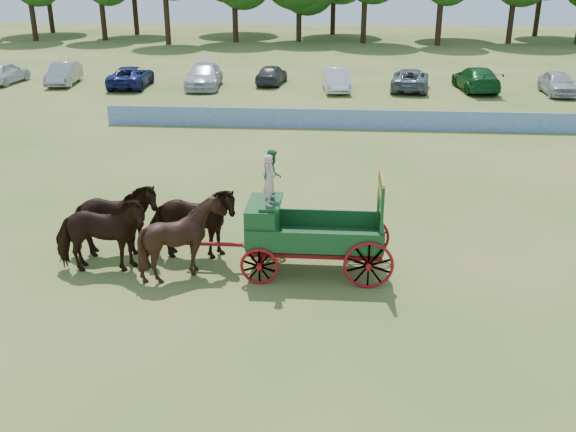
# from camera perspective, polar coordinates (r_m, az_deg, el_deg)

# --- Properties ---
(ground) EXTENTS (160.00, 160.00, 0.00)m
(ground) POSITION_cam_1_polar(r_m,az_deg,el_deg) (18.20, 8.03, -6.05)
(ground) COLOR olive
(ground) RESTS_ON ground
(horse_lead_left) EXTENTS (2.87, 1.58, 2.31)m
(horse_lead_left) POSITION_cam_1_polar(r_m,az_deg,el_deg) (19.02, -16.33, -1.65)
(horse_lead_left) COLOR black
(horse_lead_left) RESTS_ON ground
(horse_lead_right) EXTENTS (2.96, 1.87, 2.31)m
(horse_lead_right) POSITION_cam_1_polar(r_m,az_deg,el_deg) (19.97, -15.27, -0.41)
(horse_lead_right) COLOR black
(horse_lead_right) RESTS_ON ground
(horse_wheel_left) EXTENTS (2.35, 2.15, 2.32)m
(horse_wheel_left) POSITION_cam_1_polar(r_m,az_deg,el_deg) (18.31, -9.29, -1.93)
(horse_wheel_left) COLOR black
(horse_wheel_left) RESTS_ON ground
(horse_wheel_right) EXTENTS (2.81, 1.41, 2.31)m
(horse_wheel_right) POSITION_cam_1_polar(r_m,az_deg,el_deg) (19.30, -8.54, -0.64)
(horse_wheel_right) COLOR black
(horse_wheel_right) RESTS_ON ground
(farm_dray) EXTENTS (6.00, 2.00, 3.59)m
(farm_dray) POSITION_cam_1_polar(r_m,az_deg,el_deg) (18.22, 0.23, -0.45)
(farm_dray) COLOR #A91018
(farm_dray) RESTS_ON ground
(sponsor_banner) EXTENTS (26.00, 0.08, 1.05)m
(sponsor_banner) POSITION_cam_1_polar(r_m,az_deg,el_deg) (35.00, 4.94, 8.57)
(sponsor_banner) COLOR #1D3EA0
(sponsor_banner) RESTS_ON ground
(parked_cars) EXTENTS (52.81, 6.90, 1.65)m
(parked_cars) POSITION_cam_1_polar(r_m,az_deg,el_deg) (46.49, 4.58, 12.15)
(parked_cars) COLOR silver
(parked_cars) RESTS_ON ground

